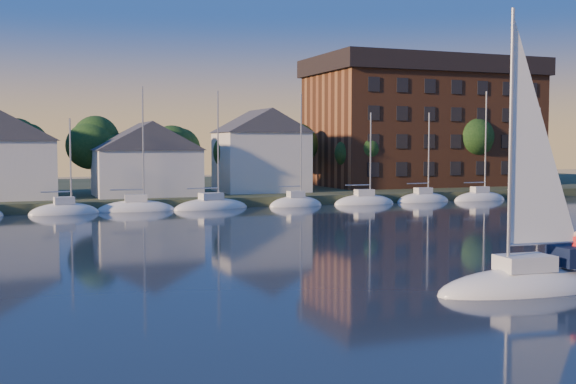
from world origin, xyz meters
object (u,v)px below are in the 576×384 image
clubhouse_east (261,150)px  hero_sailboat (527,279)px  condo_block (423,122)px  clubhouse_centre (146,158)px

clubhouse_east → hero_sailboat: (-6.41, -55.17, -5.42)m
hero_sailboat → condo_block: bearing=-113.9°
clubhouse_centre → clubhouse_east: size_ratio=1.10×
clubhouse_centre → condo_block: (40.00, 7.95, 4.66)m
clubhouse_east → hero_sailboat: size_ratio=0.77×
clubhouse_centre → hero_sailboat: bearing=-81.9°
clubhouse_centre → condo_block: bearing=11.2°
clubhouse_east → clubhouse_centre: bearing=-171.9°
clubhouse_centre → condo_block: 41.05m
clubhouse_centre → clubhouse_east: (14.00, 2.00, 0.87)m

